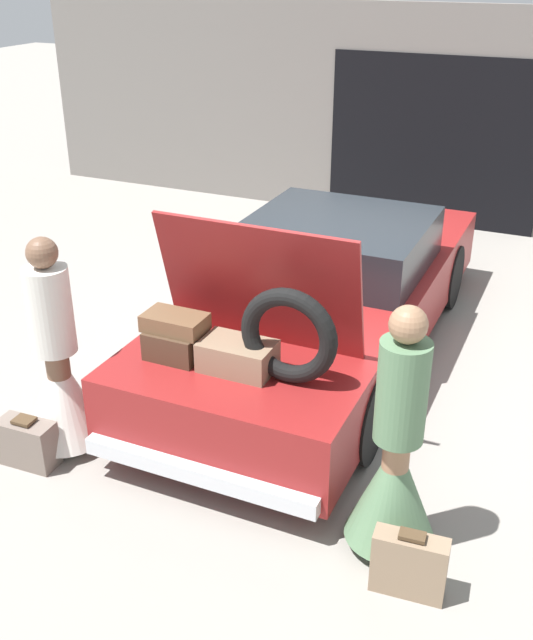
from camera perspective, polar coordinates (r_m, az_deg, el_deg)
name	(u,v)px	position (r m, az deg, el deg)	size (l,w,h in m)	color
ground_plane	(324,350)	(7.02, 4.38, -2.33)	(40.00, 40.00, 0.00)	gray
garage_wall_back	(437,119)	(10.31, 12.83, 14.68)	(12.00, 0.14, 2.80)	slate
car	(326,296)	(6.77, 4.53, 1.82)	(1.83, 4.84, 1.72)	maroon
person_left	(59,376)	(5.63, -15.50, -4.15)	(0.59, 0.59, 1.66)	brown
person_right	(395,467)	(4.60, 9.76, -10.99)	(0.56, 0.56, 1.65)	#997051
suitcase_beside_left_person	(28,443)	(5.71, -17.73, -8.90)	(0.42, 0.21, 0.38)	#75665B
suitcase_beside_right_person	(409,565)	(4.57, 10.81, -17.84)	(0.44, 0.18, 0.43)	#8C7259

